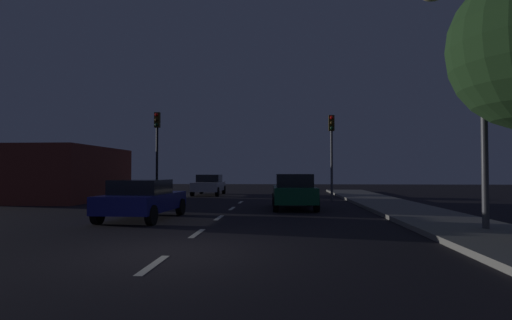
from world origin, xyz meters
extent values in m
plane|color=black|center=(0.00, 7.00, 0.00)|extent=(80.00, 80.00, 0.00)
cube|color=gray|center=(7.50, 7.00, 0.07)|extent=(3.00, 40.00, 0.15)
cube|color=silver|center=(0.00, -1.20, 0.00)|extent=(0.16, 1.60, 0.01)
cube|color=silver|center=(0.00, 2.60, 0.00)|extent=(0.16, 1.60, 0.01)
cube|color=silver|center=(0.00, 6.40, 0.00)|extent=(0.16, 1.60, 0.01)
cube|color=silver|center=(0.00, 10.20, 0.00)|extent=(0.16, 1.60, 0.01)
cube|color=silver|center=(0.00, 14.00, 0.00)|extent=(0.16, 1.60, 0.01)
cylinder|color=black|center=(-5.11, 15.33, 2.60)|extent=(0.14, 0.14, 5.20)
cube|color=#382D0C|center=(-5.11, 15.33, 4.75)|extent=(0.32, 0.24, 0.90)
sphere|color=red|center=(-5.11, 15.17, 5.05)|extent=(0.20, 0.20, 0.20)
sphere|color=#3F2D0C|center=(-5.11, 15.17, 4.75)|extent=(0.20, 0.20, 0.20)
sphere|color=#0C3319|center=(-5.11, 15.17, 4.45)|extent=(0.20, 0.20, 0.20)
cylinder|color=#4C4C51|center=(5.12, 15.33, 2.46)|extent=(0.14, 0.14, 4.93)
cube|color=#382D0C|center=(5.12, 15.33, 4.48)|extent=(0.32, 0.24, 0.90)
sphere|color=red|center=(5.12, 15.17, 4.78)|extent=(0.20, 0.20, 0.20)
sphere|color=#3F2D0C|center=(5.12, 15.17, 4.48)|extent=(0.20, 0.20, 0.20)
sphere|color=#0C3319|center=(5.12, 15.17, 4.18)|extent=(0.20, 0.20, 0.20)
cube|color=#0F4C2D|center=(2.81, 10.25, 0.66)|extent=(1.96, 4.24, 0.69)
cube|color=black|center=(2.82, 10.04, 1.29)|extent=(1.66, 1.94, 0.57)
cylinder|color=black|center=(1.91, 11.76, 0.32)|extent=(0.24, 0.65, 0.64)
cylinder|color=black|center=(3.60, 11.82, 0.32)|extent=(0.24, 0.65, 0.64)
cylinder|color=black|center=(2.03, 8.68, 0.32)|extent=(0.24, 0.65, 0.64)
cylinder|color=black|center=(3.72, 8.75, 0.32)|extent=(0.24, 0.65, 0.64)
cube|color=navy|center=(-2.60, 5.76, 0.61)|extent=(2.09, 4.29, 0.59)
cube|color=black|center=(-2.61, 5.55, 1.15)|extent=(1.76, 1.97, 0.49)
cylinder|color=black|center=(-3.42, 7.35, 0.32)|extent=(0.25, 0.65, 0.64)
cylinder|color=black|center=(-1.64, 7.26, 0.32)|extent=(0.25, 0.65, 0.64)
cylinder|color=black|center=(-3.56, 4.25, 0.32)|extent=(0.25, 0.65, 0.64)
cylinder|color=black|center=(-1.79, 4.17, 0.32)|extent=(0.25, 0.65, 0.64)
cube|color=silver|center=(-3.01, 20.85, 0.63)|extent=(1.87, 4.40, 0.62)
cube|color=black|center=(-3.01, 21.07, 1.20)|extent=(1.63, 1.99, 0.53)
cylinder|color=black|center=(-2.14, 19.21, 0.32)|extent=(0.23, 0.64, 0.64)
cylinder|color=black|center=(-3.85, 19.20, 0.32)|extent=(0.23, 0.64, 0.64)
cylinder|color=black|center=(-2.17, 22.49, 0.32)|extent=(0.23, 0.64, 0.64)
cylinder|color=black|center=(-3.88, 22.48, 0.32)|extent=(0.23, 0.64, 0.64)
cylinder|color=#4C4C51|center=(7.80, 3.02, 3.36)|extent=(0.18, 0.18, 6.72)
cube|color=maroon|center=(-10.30, 14.89, 1.56)|extent=(4.60, 8.03, 3.11)
camera|label=1|loc=(2.34, -8.52, 1.68)|focal=28.91mm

